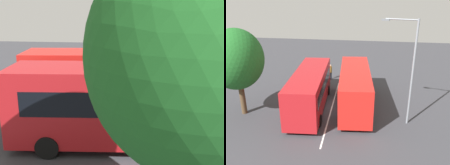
{
  "view_description": "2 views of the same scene",
  "coord_description": "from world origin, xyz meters",
  "views": [
    {
      "loc": [
        -0.98,
        12.44,
        5.67
      ],
      "look_at": [
        0.62,
        -1.49,
        1.77
      ],
      "focal_mm": 44.22,
      "sensor_mm": 36.0,
      "label": 1
    },
    {
      "loc": [
        -18.74,
        -3.45,
        9.72
      ],
      "look_at": [
        1.42,
        -0.34,
        1.88
      ],
      "focal_mm": 38.08,
      "sensor_mm": 36.0,
      "label": 2
    }
  ],
  "objects": [
    {
      "name": "ground_plane",
      "position": [
        0.0,
        0.0,
        0.0
      ],
      "size": [
        62.67,
        62.67,
        0.0
      ],
      "primitive_type": "plane",
      "color": "#38383D"
    },
    {
      "name": "bus_far_left",
      "position": [
        0.7,
        -1.95,
        1.83
      ],
      "size": [
        9.57,
        3.43,
        3.35
      ],
      "rotation": [
        0.0,
        0.0,
        0.1
      ],
      "color": "red",
      "rests_on": "ground"
    },
    {
      "name": "bus_center_left",
      "position": [
        -0.28,
        1.85,
        1.83
      ],
      "size": [
        9.54,
        3.29,
        3.35
      ],
      "rotation": [
        0.0,
        0.0,
        0.08
      ],
      "color": "#AD191E",
      "rests_on": "ground"
    },
    {
      "name": "street_lamp",
      "position": [
        -1.67,
        -6.08,
        4.62
      ],
      "size": [
        0.85,
        2.54,
        8.02
      ],
      "rotation": [
        0.0,
        0.0,
        1.3
      ],
      "color": "gray",
      "rests_on": "ground"
    },
    {
      "name": "depot_tree",
      "position": [
        -2.14,
        7.18,
        4.73
      ],
      "size": [
        4.61,
        4.15,
        7.17
      ],
      "color": "#4C3823",
      "rests_on": "ground"
    },
    {
      "name": "lane_stripe_outer_left",
      "position": [
        0.0,
        0.0,
        0.0
      ],
      "size": [
        12.08,
        0.7,
        0.01
      ],
      "primitive_type": "cube",
      "rotation": [
        0.0,
        0.0,
        0.05
      ],
      "color": "silver",
      "rests_on": "ground"
    }
  ]
}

